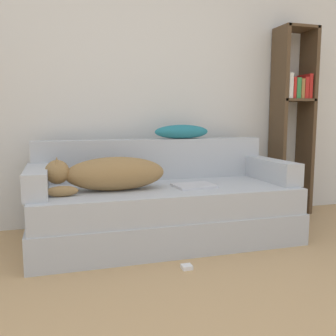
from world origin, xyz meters
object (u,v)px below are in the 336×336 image
Objects in this scene: bookshelf at (293,111)px; throw_pillow at (182,132)px; couch at (164,214)px; power_adapter at (187,267)px; dog at (109,174)px; laptop at (194,185)px.

throw_pillow is at bearing -173.98° from bookshelf.
throw_pillow is (0.25, 0.34, 0.61)m from couch.
couch is 30.96× the size of power_adapter.
dog is 2.68× the size of laptop.
laptop is at bearing -2.77° from dog.
couch is at bearing -126.75° from throw_pillow.
bookshelf reaches higher than laptop.
power_adapter is (-0.02, -0.57, -0.19)m from couch.
bookshelf is (1.22, 0.55, 0.57)m from laptop.
laptop is 0.17× the size of bookshelf.
laptop is 4.88× the size of power_adapter.
dog is at bearing -149.58° from throw_pillow.
throw_pillow reaches higher than laptop.
power_adapter is (-0.27, -0.91, -0.80)m from throw_pillow.
power_adapter is at bearing -92.29° from couch.
couch is at bearing -162.05° from bookshelf.
bookshelf is at bearing 15.71° from dog.
laptop is at bearing 64.81° from power_adapter.
bookshelf is at bearing 6.02° from throw_pillow.
laptop reaches higher than power_adapter.
laptop is (0.21, -0.09, 0.22)m from couch.
couch is 1.69m from bookshelf.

